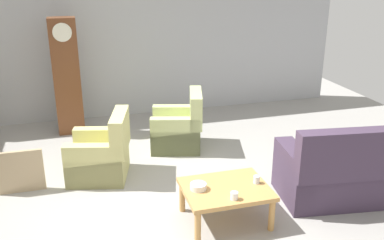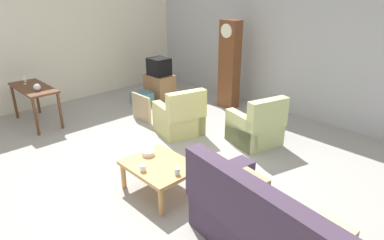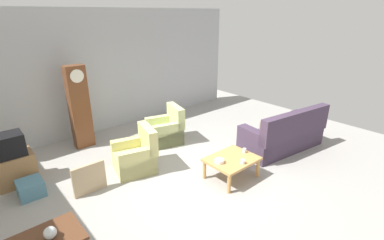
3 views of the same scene
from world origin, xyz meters
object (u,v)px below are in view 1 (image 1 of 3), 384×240
Objects in this scene: grandfather_clock at (67,77)px; cup_white_porcelain at (234,196)px; bowl_white_stacked at (198,186)px; couch_floral at (366,172)px; armchair_olive_far at (179,129)px; coffee_table_wood at (226,192)px; framed_picture_leaning at (19,172)px; armchair_olive_near at (102,156)px; cup_blue_rimmed at (257,180)px.

grandfather_clock reaches higher than cup_white_porcelain.
cup_white_porcelain is 0.44m from bowl_white_stacked.
couch_floral is 2.86m from armchair_olive_far.
coffee_table_wood is 1.60× the size of framed_picture_leaning.
armchair_olive_far is at bearing 20.09° from framed_picture_leaning.
coffee_table_wood is (1.26, -1.49, 0.06)m from armchair_olive_near.
cup_white_porcelain is 0.46m from cup_blue_rimmed.
grandfather_clock reaches higher than cup_blue_rimmed.
armchair_olive_near is at bearing -78.36° from grandfather_clock.
grandfather_clock is (-1.64, 3.34, 0.63)m from coffee_table_wood.
grandfather_clock is 23.44× the size of cup_white_porcelain.
bowl_white_stacked is at bearing -32.99° from framed_picture_leaning.
armchair_olive_near is at bearing -151.12° from armchair_olive_far.
couch_floral reaches higher than cup_blue_rimmed.
armchair_olive_near reaches higher than bowl_white_stacked.
couch_floral is 1.87m from coffee_table_wood.
couch_floral reaches higher than cup_white_porcelain.
cup_blue_rimmed is at bearing -179.05° from couch_floral.
bowl_white_stacked is (-2.18, 0.02, 0.11)m from couch_floral.
armchair_olive_far is at bearing 130.72° from couch_floral.
grandfather_clock reaches higher than bowl_white_stacked.
couch_floral reaches higher than coffee_table_wood.
armchair_olive_near is 5.18× the size of bowl_white_stacked.
coffee_table_wood is 10.76× the size of cup_blue_rimmed.
bowl_white_stacked is at bearing -67.99° from grandfather_clock.
armchair_olive_far is 2.46m from cup_white_porcelain.
armchair_olive_near is at bearing 125.59° from cup_white_porcelain.
cup_white_porcelain reaches higher than coffee_table_wood.
armchair_olive_near is 1.06m from framed_picture_leaning.
armchair_olive_near is 0.99× the size of armchair_olive_far.
framed_picture_leaning is 2.39m from bowl_white_stacked.
cup_blue_rimmed is at bearing -42.39° from armchair_olive_near.
couch_floral reaches higher than bowl_white_stacked.
armchair_olive_near is 11.25× the size of cup_white_porcelain.
armchair_olive_far is at bearing 81.58° from bowl_white_stacked.
framed_picture_leaning is 2.82m from cup_white_porcelain.
coffee_table_wood is at bearing -63.77° from grandfather_clock.
armchair_olive_near reaches higher than coffee_table_wood.
armchair_olive_far is 11.35× the size of cup_white_porcelain.
framed_picture_leaning is at bearing -159.91° from armchair_olive_far.
cup_blue_rimmed is (0.36, -2.19, 0.17)m from armchair_olive_far.
couch_floral is at bearing -17.49° from framed_picture_leaning.
armchair_olive_far is at bearing 89.72° from cup_white_porcelain.
coffee_table_wood is at bearing -30.07° from framed_picture_leaning.
cup_white_porcelain is (-1.88, -0.29, 0.12)m from couch_floral.
cup_blue_rimmed is at bearing -3.67° from bowl_white_stacked.
framed_picture_leaning reaches higher than cup_white_porcelain.
armchair_olive_far is at bearing 89.83° from coffee_table_wood.
coffee_table_wood is 3.77m from grandfather_clock.
grandfather_clock is 3.30× the size of framed_picture_leaning.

